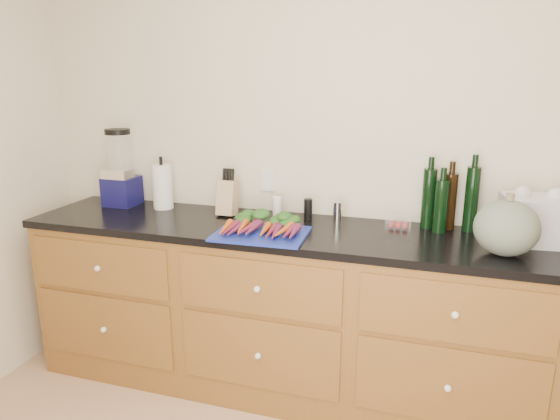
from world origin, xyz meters
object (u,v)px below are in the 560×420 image
(blender_appliance, at_px, (120,172))
(paper_towel, at_px, (162,187))
(carrots, at_px, (264,226))
(cutting_board, at_px, (261,234))
(knife_block, at_px, (228,198))
(squash, at_px, (506,228))
(tomato_box, at_px, (399,222))

(blender_appliance, relative_size, paper_towel, 1.76)
(carrots, relative_size, blender_appliance, 0.87)
(cutting_board, relative_size, paper_towel, 1.73)
(cutting_board, distance_m, knife_block, 0.44)
(blender_appliance, bearing_deg, cutting_board, -17.42)
(carrots, bearing_deg, cutting_board, -90.00)
(carrots, relative_size, paper_towel, 1.53)
(squash, relative_size, tomato_box, 2.10)
(blender_appliance, bearing_deg, squash, -7.07)
(squash, xyz_separation_m, tomato_box, (-0.48, 0.28, -0.09))
(cutting_board, relative_size, tomato_box, 3.45)
(paper_towel, relative_size, knife_block, 1.33)
(paper_towel, height_order, tomato_box, paper_towel)
(tomato_box, bearing_deg, squash, -30.15)
(squash, distance_m, paper_towel, 1.87)
(knife_block, bearing_deg, paper_towel, 177.31)
(blender_appliance, distance_m, tomato_box, 1.67)
(carrots, bearing_deg, squash, 0.72)
(blender_appliance, distance_m, knife_block, 0.71)
(cutting_board, height_order, squash, squash)
(carrots, bearing_deg, tomato_box, 24.30)
(cutting_board, xyz_separation_m, tomato_box, (0.64, 0.33, 0.02))
(squash, height_order, paper_towel, paper_towel)
(carrots, bearing_deg, blender_appliance, 164.60)
(blender_appliance, bearing_deg, carrots, -15.40)
(carrots, height_order, blender_appliance, blender_appliance)
(squash, relative_size, knife_block, 1.40)
(carrots, relative_size, squash, 1.46)
(cutting_board, distance_m, tomato_box, 0.72)
(blender_appliance, relative_size, knife_block, 2.35)
(blender_appliance, relative_size, tomato_box, 3.51)
(squash, distance_m, knife_block, 1.45)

